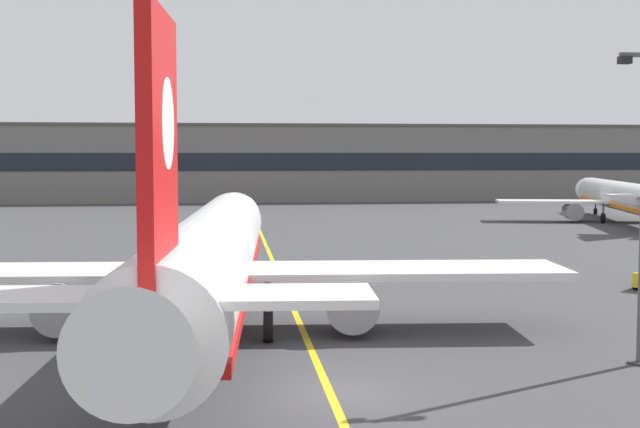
{
  "coord_description": "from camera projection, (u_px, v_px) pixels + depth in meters",
  "views": [
    {
      "loc": [
        -4.19,
        -28.18,
        8.03
      ],
      "look_at": [
        0.33,
        8.74,
        5.37
      ],
      "focal_mm": 48.75,
      "sensor_mm": 36.0,
      "label": 1
    }
  ],
  "objects": [
    {
      "name": "airliner_foreground",
      "position": [
        209.0,
        258.0,
        38.25
      ],
      "size": [
        32.27,
        41.53,
        11.65
      ],
      "color": "white",
      "rests_on": "ground"
    },
    {
      "name": "airliner_background",
      "position": [
        620.0,
        197.0,
        99.28
      ],
      "size": [
        27.88,
        35.52,
        10.06
      ],
      "color": "white",
      "rests_on": "ground"
    },
    {
      "name": "taxiway_centreline",
      "position": [
        277.0,
        271.0,
        58.68
      ],
      "size": [
        2.74,
        179.99,
        0.01
      ],
      "primitive_type": "cube",
      "rotation": [
        0.0,
        0.0,
        -0.01
      ],
      "color": "yellow",
      "rests_on": "ground"
    },
    {
      "name": "safety_cone_by_nose_gear",
      "position": [
        235.0,
        274.0,
        55.52
      ],
      "size": [
        0.44,
        0.44,
        0.55
      ],
      "color": "orange",
      "rests_on": "ground"
    },
    {
      "name": "terminal_building",
      "position": [
        255.0,
        163.0,
        142.84
      ],
      "size": [
        165.8,
        12.4,
        12.57
      ],
      "color": "slate",
      "rests_on": "ground"
    },
    {
      "name": "ground_plane",
      "position": [
        342.0,
        393.0,
        28.98
      ],
      "size": [
        400.0,
        400.0,
        0.0
      ],
      "primitive_type": "plane",
      "color": "#3D3D3F"
    }
  ]
}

